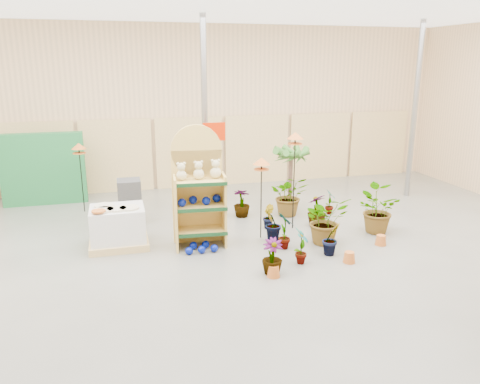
# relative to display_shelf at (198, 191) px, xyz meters

# --- Properties ---
(room) EXTENTS (15.20, 12.10, 4.70)m
(room) POSITION_rel_display_shelf_xyz_m (0.53, -0.62, 1.14)
(room) COLOR #64635B
(room) RESTS_ON ground
(display_shelf) EXTENTS (1.03, 0.70, 2.34)m
(display_shelf) POSITION_rel_display_shelf_xyz_m (0.00, 0.00, 0.00)
(display_shelf) COLOR tan
(display_shelf) RESTS_ON ground
(teddy_bears) EXTENTS (0.86, 0.22, 0.36)m
(teddy_bears) POSITION_rel_display_shelf_xyz_m (0.02, -0.11, 0.41)
(teddy_bears) COLOR beige
(teddy_bears) RESTS_ON display_shelf
(gazing_balls_shelf) EXTENTS (0.86, 0.29, 0.16)m
(gazing_balls_shelf) POSITION_rel_display_shelf_xyz_m (-0.00, -0.13, -0.15)
(gazing_balls_shelf) COLOR #041488
(gazing_balls_shelf) RESTS_ON display_shelf
(gazing_balls_floor) EXTENTS (0.63, 0.39, 0.15)m
(gazing_balls_floor) POSITION_rel_display_shelf_xyz_m (-0.05, -0.45, -1.00)
(gazing_balls_floor) COLOR #041488
(gazing_balls_floor) RESTS_ON ground
(pallet_stack) EXTENTS (1.11, 0.93, 0.82)m
(pallet_stack) POSITION_rel_display_shelf_xyz_m (-1.55, 0.23, -0.68)
(pallet_stack) COLOR tan
(pallet_stack) RESTS_ON ground
(charcoal_planters) EXTENTS (0.50, 0.50, 1.00)m
(charcoal_planters) POSITION_rel_display_shelf_xyz_m (-1.26, 1.55, -0.57)
(charcoal_planters) COLOR #313131
(charcoal_planters) RESTS_ON ground
(trellis_stock) EXTENTS (2.00, 0.30, 1.80)m
(trellis_stock) POSITION_rel_display_shelf_xyz_m (-3.27, 3.67, -0.17)
(trellis_stock) COLOR #1D7036
(trellis_stock) RESTS_ON ground
(offer_sign) EXTENTS (0.50, 0.08, 2.20)m
(offer_sign) POSITION_rel_display_shelf_xyz_m (0.63, 1.44, 0.50)
(offer_sign) COLOR gray
(offer_sign) RESTS_ON ground
(bird_table_front) EXTENTS (0.34, 0.34, 1.67)m
(bird_table_front) POSITION_rel_display_shelf_xyz_m (1.27, -0.04, 0.48)
(bird_table_front) COLOR black
(bird_table_front) RESTS_ON ground
(bird_table_right) EXTENTS (0.34, 0.34, 2.09)m
(bird_table_right) POSITION_rel_display_shelf_xyz_m (2.10, 0.32, 0.87)
(bird_table_right) COLOR black
(bird_table_right) RESTS_ON ground
(bird_table_back) EXTENTS (0.34, 0.34, 1.67)m
(bird_table_back) POSITION_rel_display_shelf_xyz_m (-2.32, 2.72, 0.47)
(bird_table_back) COLOR black
(bird_table_back) RESTS_ON ground
(palm) EXTENTS (0.70, 0.70, 1.64)m
(palm) POSITION_rel_display_shelf_xyz_m (2.52, 1.59, 0.32)
(palm) COLOR brown
(palm) RESTS_ON ground
(potted_plant_0) EXTENTS (0.31, 0.42, 0.75)m
(potted_plant_0) POSITION_rel_display_shelf_xyz_m (1.53, -0.73, -0.70)
(potted_plant_0) COLOR #346B23
(potted_plant_0) RESTS_ON ground
(potted_plant_1) EXTENTS (0.51, 0.51, 0.72)m
(potted_plant_1) POSITION_rel_display_shelf_xyz_m (1.42, -0.30, -0.71)
(potted_plant_1) COLOR #346B23
(potted_plant_1) RESTS_ON ground
(potted_plant_2) EXTENTS (0.95, 0.85, 0.96)m
(potted_plant_2) POSITION_rel_display_shelf_xyz_m (2.41, -0.64, -0.59)
(potted_plant_2) COLOR #346B23
(potted_plant_2) RESTS_ON ground
(potted_plant_3) EXTENTS (0.54, 0.54, 0.72)m
(potted_plant_3) POSITION_rel_display_shelf_xyz_m (2.66, 0.32, -0.71)
(potted_plant_3) COLOR #346B23
(potted_plant_3) RESTS_ON ground
(potted_plant_4) EXTENTS (0.33, 0.39, 0.63)m
(potted_plant_4) POSITION_rel_display_shelf_xyz_m (3.30, 1.02, -0.76)
(potted_plant_4) COLOR #346B23
(potted_plant_4) RESTS_ON ground
(potted_plant_5) EXTENTS (0.28, 0.32, 0.52)m
(potted_plant_5) POSITION_rel_display_shelf_xyz_m (1.59, 0.48, -0.81)
(potted_plant_5) COLOR #346B23
(potted_plant_5) RESTS_ON ground
(potted_plant_6) EXTENTS (1.05, 0.98, 0.97)m
(potted_plant_6) POSITION_rel_display_shelf_xyz_m (2.35, 1.19, -0.59)
(potted_plant_6) COLOR #346B23
(potted_plant_6) RESTS_ON ground
(potted_plant_7) EXTENTS (0.39, 0.39, 0.62)m
(potted_plant_7) POSITION_rel_display_shelf_xyz_m (0.94, -1.72, -0.76)
(potted_plant_7) COLOR #346B23
(potted_plant_7) RESTS_ON ground
(potted_plant_8) EXTENTS (0.38, 0.43, 0.68)m
(potted_plant_8) POSITION_rel_display_shelf_xyz_m (1.57, -1.46, -0.73)
(potted_plant_8) COLOR #346B23
(potted_plant_8) RESTS_ON ground
(potted_plant_9) EXTENTS (0.40, 0.35, 0.63)m
(potted_plant_9) POSITION_rel_display_shelf_xyz_m (2.27, -1.22, -0.76)
(potted_plant_9) COLOR #346B23
(potted_plant_9) RESTS_ON ground
(potted_plant_10) EXTENTS (1.05, 1.12, 0.99)m
(potted_plant_10) POSITION_rel_display_shelf_xyz_m (3.68, -0.34, -0.58)
(potted_plant_10) COLOR #346B23
(potted_plant_10) RESTS_ON ground
(potted_plant_11) EXTENTS (0.48, 0.48, 0.67)m
(potted_plant_11) POSITION_rel_display_shelf_xyz_m (1.25, 1.37, -0.73)
(potted_plant_11) COLOR #346B23
(potted_plant_11) RESTS_ON ground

